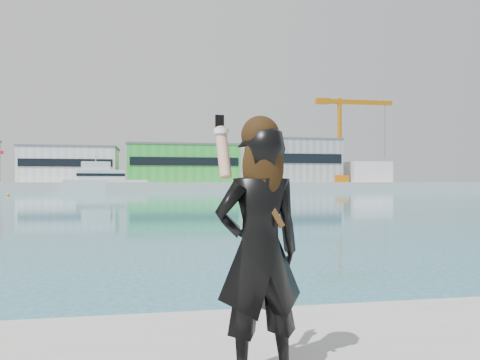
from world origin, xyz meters
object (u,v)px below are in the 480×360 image
Objects in this scene: dock_crane at (343,137)px; buoy_far at (8,196)px; woman at (259,244)px; motor_yacht at (103,180)px; buoy_near at (252,195)px.

buoy_far is (-75.30, -48.96, -15.07)m from dock_crane.
dock_crane is 13.63× the size of woman.
woman is (22.63, -73.73, 1.69)m from buoy_far.
motor_yacht is 52.68m from buoy_near.
buoy_near is (27.16, -45.07, -2.55)m from motor_yacht.
dock_crane is 68.26m from buoy_near.
motor_yacht is (-65.41, -9.43, -12.51)m from dock_crane.
buoy_far is at bearing -146.97° from dock_crane.
woman is (-52.67, -122.69, -13.38)m from dock_crane.
motor_yacht is at bearing 121.08° from buoy_near.
motor_yacht reaches higher than woman.
woman reaches higher than buoy_far.
motor_yacht is at bearing -171.80° from dock_crane.
woman is (-14.43, -68.19, 1.69)m from buoy_near.
buoy_near is at bearing -69.65° from motor_yacht.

